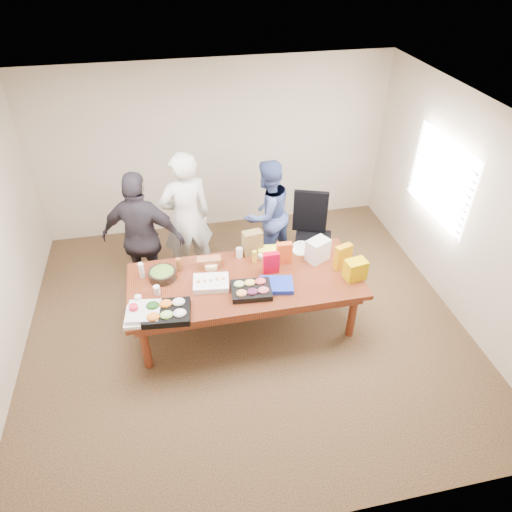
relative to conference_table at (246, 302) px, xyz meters
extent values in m
cube|color=#47301E|center=(0.00, 0.00, -0.39)|extent=(5.50, 5.00, 0.02)
cube|color=white|center=(0.00, 0.00, 2.33)|extent=(5.50, 5.00, 0.02)
cube|color=beige|center=(0.00, 2.50, 0.98)|extent=(5.50, 0.04, 2.70)
cube|color=beige|center=(0.00, -2.50, 0.98)|extent=(5.50, 0.04, 2.70)
cube|color=beige|center=(2.75, 0.00, 0.98)|extent=(0.04, 5.00, 2.70)
cube|color=white|center=(2.72, 0.60, 1.12)|extent=(0.03, 1.40, 1.10)
cube|color=beige|center=(2.68, 0.60, 1.12)|extent=(0.04, 1.36, 1.00)
cube|color=#4C1C0F|center=(0.00, 0.00, 0.00)|extent=(2.80, 1.20, 0.75)
cube|color=black|center=(1.16, 0.90, 0.20)|extent=(0.76, 0.76, 1.16)
imported|color=silver|center=(-0.59, 1.15, 0.60)|extent=(0.80, 0.61, 1.94)
imported|color=#455799|center=(0.57, 1.30, 0.44)|extent=(0.99, 0.92, 1.63)
imported|color=#262227|center=(-1.17, 0.87, 0.55)|extent=(1.17, 0.77, 1.85)
cube|color=black|center=(-0.95, -0.44, 0.41)|extent=(0.55, 0.45, 0.08)
cube|color=black|center=(0.03, -0.25, 0.41)|extent=(0.49, 0.40, 0.07)
cube|color=white|center=(-0.41, -0.03, 0.41)|extent=(0.45, 0.36, 0.07)
cylinder|color=black|center=(-0.97, 0.22, 0.43)|extent=(0.35, 0.35, 0.11)
cube|color=#1830BE|center=(0.33, -0.22, 0.40)|extent=(0.44, 0.36, 0.06)
cube|color=red|center=(0.34, 0.07, 0.52)|extent=(0.19, 0.08, 0.28)
cube|color=#D18F09|center=(1.22, -0.01, 0.54)|extent=(0.23, 0.15, 0.33)
cube|color=#DA561C|center=(0.54, 0.23, 0.52)|extent=(0.19, 0.09, 0.29)
cylinder|color=white|center=(0.01, 0.46, 0.44)|extent=(0.11, 0.11, 0.13)
cylinder|color=yellow|center=(0.18, 0.31, 0.46)|extent=(0.07, 0.07, 0.17)
cylinder|color=brown|center=(-0.77, 0.33, 0.47)|extent=(0.07, 0.07, 0.18)
cylinder|color=silver|center=(-1.21, 0.30, 0.48)|extent=(0.08, 0.08, 0.20)
cube|color=#FFFC37|center=(0.39, 0.45, 0.42)|extent=(0.28, 0.18, 0.09)
cube|color=#9E5D38|center=(-0.39, 0.35, 0.43)|extent=(0.31, 0.14, 0.12)
cube|color=olive|center=(0.19, 0.51, 0.54)|extent=(0.26, 0.18, 0.32)
cylinder|color=red|center=(-1.30, -0.35, 0.44)|extent=(0.10, 0.10, 0.13)
cylinder|color=white|center=(-1.25, -0.18, 0.43)|extent=(0.09, 0.09, 0.11)
cylinder|color=white|center=(-1.05, -0.05, 0.43)|extent=(0.09, 0.09, 0.11)
cube|color=white|center=(-1.22, -0.42, 0.40)|extent=(0.39, 0.39, 0.04)
cube|color=silver|center=(-1.20, -0.39, 0.44)|extent=(0.41, 0.41, 0.04)
cylinder|color=white|center=(0.82, 0.42, 0.38)|extent=(0.24, 0.24, 0.01)
cylinder|color=beige|center=(0.86, 0.51, 0.38)|extent=(0.25, 0.25, 0.01)
cylinder|color=white|center=(0.31, 0.38, 0.40)|extent=(0.17, 0.17, 0.06)
cylinder|color=#F1ECB0|center=(-0.37, 0.30, 0.41)|extent=(0.18, 0.18, 0.06)
cube|color=silver|center=(0.97, 0.21, 0.52)|extent=(0.33, 0.30, 0.29)
cube|color=#D7AF00|center=(1.30, -0.24, 0.50)|extent=(0.27, 0.21, 0.25)
camera|label=1|loc=(-0.74, -4.20, 3.91)|focal=32.18mm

